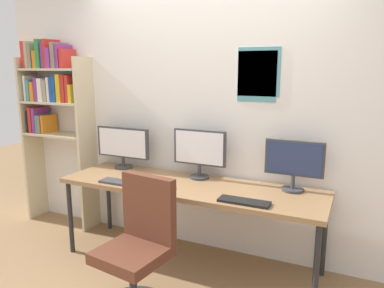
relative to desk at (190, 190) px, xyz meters
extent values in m
cube|color=silver|center=(0.00, 0.42, 0.61)|extent=(4.72, 0.10, 2.60)
cube|color=teal|center=(0.48, 0.37, 1.01)|extent=(0.37, 0.01, 0.41)
cube|color=teal|center=(0.47, 0.37, 0.97)|extent=(0.34, 0.01, 0.43)
cube|color=#936D47|center=(0.00, 0.00, 0.03)|extent=(2.32, 0.68, 0.04)
cylinder|color=#262628|center=(-1.11, -0.29, -0.34)|extent=(0.04, 0.04, 0.70)
cylinder|color=#262628|center=(1.11, -0.29, -0.34)|extent=(0.04, 0.04, 0.70)
cylinder|color=#262628|center=(-1.11, 0.29, -0.34)|extent=(0.04, 0.04, 0.70)
cylinder|color=#262628|center=(1.11, 0.29, -0.34)|extent=(0.04, 0.04, 0.70)
cube|color=beige|center=(-2.11, 0.23, 0.23)|extent=(0.03, 0.28, 1.85)
cube|color=beige|center=(-1.31, 0.23, 0.23)|extent=(0.03, 0.28, 1.85)
cube|color=beige|center=(-1.71, 0.23, 0.32)|extent=(0.76, 0.28, 0.02)
cube|color=beige|center=(-1.71, 0.23, 0.68)|extent=(0.76, 0.28, 0.02)
cube|color=beige|center=(-1.71, 0.23, 1.03)|extent=(0.76, 0.28, 0.02)
cube|color=black|center=(-2.04, 0.23, 0.46)|extent=(0.03, 0.22, 0.24)
cube|color=red|center=(-2.00, 0.22, 0.48)|extent=(0.04, 0.22, 0.28)
cube|color=#8C338C|center=(-1.95, 0.23, 0.47)|extent=(0.04, 0.22, 0.28)
cube|color=teal|center=(-1.91, 0.23, 0.44)|extent=(0.03, 0.22, 0.20)
cube|color=gray|center=(-1.88, 0.23, 0.43)|extent=(0.03, 0.22, 0.20)
cube|color=orange|center=(-1.84, 0.24, 0.44)|extent=(0.02, 0.22, 0.20)
cube|color=white|center=(-2.05, 0.23, 0.82)|extent=(0.03, 0.22, 0.27)
cube|color=teal|center=(-2.00, 0.23, 0.80)|extent=(0.05, 0.22, 0.23)
cube|color=orange|center=(-1.94, 0.23, 0.79)|extent=(0.05, 0.22, 0.21)
cube|color=#8C338C|center=(-1.88, 0.23, 0.81)|extent=(0.05, 0.22, 0.25)
cube|color=white|center=(-1.82, 0.22, 0.81)|extent=(0.06, 0.22, 0.25)
cube|color=tan|center=(-1.76, 0.23, 0.80)|extent=(0.05, 0.22, 0.23)
cube|color=white|center=(-1.71, 0.24, 0.82)|extent=(0.04, 0.22, 0.26)
cube|color=#1E4799|center=(-1.66, 0.22, 0.82)|extent=(0.04, 0.22, 0.26)
cube|color=#1E4799|center=(-1.62, 0.22, 0.83)|extent=(0.04, 0.22, 0.28)
cube|color=gold|center=(-1.56, 0.23, 0.83)|extent=(0.05, 0.22, 0.29)
cube|color=red|center=(-1.51, 0.24, 0.83)|extent=(0.04, 0.22, 0.29)
cube|color=red|center=(-1.45, 0.24, 0.83)|extent=(0.04, 0.22, 0.28)
cube|color=gold|center=(-1.40, 0.22, 0.78)|extent=(0.04, 0.22, 0.19)
cube|color=red|center=(-2.03, 0.24, 1.18)|extent=(0.05, 0.22, 0.28)
cube|color=tan|center=(-1.98, 0.23, 1.18)|extent=(0.04, 0.22, 0.28)
cube|color=gray|center=(-1.93, 0.22, 1.17)|extent=(0.05, 0.22, 0.26)
cube|color=orange|center=(-1.87, 0.23, 1.13)|extent=(0.05, 0.22, 0.18)
cube|color=#287F3D|center=(-1.81, 0.22, 1.19)|extent=(0.05, 0.22, 0.30)
cube|color=#8C338C|center=(-1.76, 0.24, 1.17)|extent=(0.03, 0.22, 0.26)
cube|color=red|center=(-1.72, 0.23, 1.19)|extent=(0.03, 0.22, 0.30)
cube|color=#8C338C|center=(-1.66, 0.22, 1.14)|extent=(0.05, 0.22, 0.21)
cube|color=gray|center=(-1.60, 0.22, 1.17)|extent=(0.05, 0.22, 0.26)
cube|color=#8C338C|center=(-1.55, 0.23, 1.16)|extent=(0.03, 0.22, 0.24)
cube|color=red|center=(-1.51, 0.24, 1.14)|extent=(0.03, 0.22, 0.20)
cylinder|color=#2D2D33|center=(-0.05, -0.82, -0.44)|extent=(0.06, 0.06, 0.38)
cube|color=#592D1E|center=(-0.05, -0.82, -0.22)|extent=(0.50, 0.50, 0.08)
cube|color=#592D1E|center=(-0.03, -0.63, 0.06)|extent=(0.45, 0.13, 0.48)
cylinder|color=#38383D|center=(-0.84, 0.21, 0.06)|extent=(0.18, 0.18, 0.02)
cylinder|color=#38383D|center=(-0.84, 0.21, 0.11)|extent=(0.03, 0.03, 0.09)
cube|color=#38383D|center=(-0.84, 0.21, 0.31)|extent=(0.59, 0.03, 0.30)
cube|color=white|center=(-0.84, 0.20, 0.31)|extent=(0.54, 0.01, 0.27)
cylinder|color=#38383D|center=(0.00, 0.21, 0.06)|extent=(0.18, 0.18, 0.02)
cylinder|color=#38383D|center=(0.00, 0.21, 0.12)|extent=(0.03, 0.03, 0.11)
cube|color=#38383D|center=(0.00, 0.21, 0.34)|extent=(0.50, 0.03, 0.32)
cube|color=white|center=(0.00, 0.20, 0.34)|extent=(0.46, 0.01, 0.29)
cylinder|color=#38383D|center=(0.84, 0.21, 0.06)|extent=(0.18, 0.18, 0.02)
cylinder|color=#38383D|center=(0.84, 0.21, 0.12)|extent=(0.03, 0.03, 0.11)
cube|color=#38383D|center=(0.84, 0.21, 0.32)|extent=(0.47, 0.03, 0.29)
cube|color=navy|center=(0.84, 0.20, 0.32)|extent=(0.44, 0.01, 0.26)
cube|color=#38383D|center=(-0.56, -0.23, 0.06)|extent=(0.38, 0.13, 0.02)
cube|color=black|center=(0.56, -0.23, 0.06)|extent=(0.39, 0.13, 0.02)
ellipsoid|color=#38383D|center=(-0.10, -0.16, 0.07)|extent=(0.06, 0.10, 0.03)
camera|label=1|loc=(1.30, -2.76, 1.04)|focal=34.36mm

